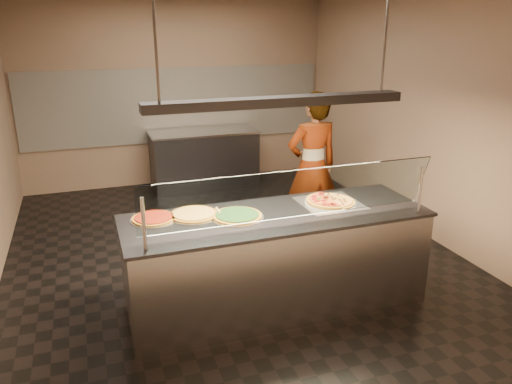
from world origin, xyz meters
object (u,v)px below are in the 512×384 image
object	(u,v)px
prep_table	(204,159)
serving_counter	(276,260)
sneeze_guard	(292,195)
perforated_tray	(330,203)
pizza_tomato	(153,218)
pizza_cheese	(194,214)
half_pizza_sausage	(340,199)
heat_lamp_housing	(278,102)
pizza_spatula	(224,212)
half_pizza_pepperoni	(320,201)
pizza_spinach	(237,216)
worker	(312,167)

from	to	relation	value
prep_table	serving_counter	bearing A→B (deg)	-93.58
sneeze_guard	perforated_tray	size ratio (longest dim) A/B	4.57
pizza_tomato	pizza_cheese	bearing A→B (deg)	-3.89
half_pizza_sausage	prep_table	xyz separation A→B (m)	(-0.46, 3.71, -0.49)
heat_lamp_housing	pizza_spatula	bearing A→B (deg)	163.01
pizza_cheese	heat_lamp_housing	bearing A→B (deg)	-16.67
half_pizza_sausage	pizza_cheese	size ratio (longest dim) A/B	1.01
half_pizza_pepperoni	perforated_tray	bearing A→B (deg)	0.07
half_pizza_pepperoni	pizza_spinach	world-z (taller)	half_pizza_pepperoni
sneeze_guard	heat_lamp_housing	bearing A→B (deg)	90.00
pizza_spinach	serving_counter	bearing A→B (deg)	-7.16
sneeze_guard	pizza_tomato	size ratio (longest dim) A/B	6.24
half_pizza_pepperoni	pizza_spinach	distance (m)	0.85
pizza_spatula	perforated_tray	bearing A→B (deg)	-2.43
serving_counter	perforated_tray	xyz separation A→B (m)	(0.59, 0.10, 0.47)
serving_counter	prep_table	distance (m)	3.81
pizza_spinach	pizza_cheese	distance (m)	0.40
prep_table	pizza_cheese	bearing A→B (deg)	-104.96
perforated_tray	heat_lamp_housing	xyz separation A→B (m)	(-0.59, -0.10, 1.01)
half_pizza_sausage	pizza_tomato	world-z (taller)	half_pizza_sausage
pizza_spatula	half_pizza_pepperoni	bearing A→B (deg)	-2.73
half_pizza_sausage	worker	world-z (taller)	worker
pizza_spatula	pizza_tomato	bearing A→B (deg)	170.88
prep_table	worker	xyz separation A→B (m)	(0.77, -2.43, 0.45)
serving_counter	half_pizza_sausage	xyz separation A→B (m)	(0.70, 0.10, 0.49)
pizza_tomato	serving_counter	bearing A→B (deg)	-12.55
half_pizza_sausage	pizza_tomato	xyz separation A→B (m)	(-1.78, 0.14, -0.01)
serving_counter	prep_table	xyz separation A→B (m)	(0.24, 3.80, 0.00)
pizza_tomato	heat_lamp_housing	bearing A→B (deg)	-12.55
pizza_spatula	prep_table	distance (m)	3.76
heat_lamp_housing	serving_counter	bearing A→B (deg)	93.58
half_pizza_pepperoni	worker	size ratio (longest dim) A/B	0.25
pizza_tomato	worker	world-z (taller)	worker
serving_counter	pizza_cheese	size ratio (longest dim) A/B	6.11
sneeze_guard	prep_table	xyz separation A→B (m)	(0.24, 4.15, -0.76)
serving_counter	pizza_spatula	bearing A→B (deg)	163.01
half_pizza_pepperoni	half_pizza_sausage	world-z (taller)	half_pizza_pepperoni
half_pizza_pepperoni	serving_counter	bearing A→B (deg)	-168.65
prep_table	worker	size ratio (longest dim) A/B	0.94
half_pizza_sausage	pizza_cheese	xyz separation A→B (m)	(-1.42, 0.12, -0.01)
sneeze_guard	half_pizza_sausage	xyz separation A→B (m)	(0.70, 0.44, -0.27)
half_pizza_pepperoni	pizza_spatula	bearing A→B (deg)	177.27
pizza_tomato	perforated_tray	bearing A→B (deg)	-4.92
pizza_spinach	sneeze_guard	bearing A→B (deg)	-46.88
worker	serving_counter	bearing A→B (deg)	50.63
pizza_spinach	pizza_spatula	xyz separation A→B (m)	(-0.10, 0.10, 0.01)
half_pizza_sausage	heat_lamp_housing	xyz separation A→B (m)	(-0.70, -0.10, 0.99)
pizza_spinach	prep_table	distance (m)	3.84
sneeze_guard	pizza_tomato	bearing A→B (deg)	151.60
pizza_cheese	worker	bearing A→B (deg)	33.73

